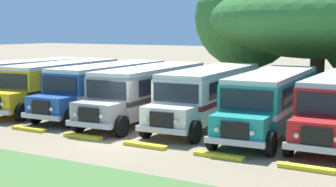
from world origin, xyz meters
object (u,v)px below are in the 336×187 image
parked_bus_slot_3 (150,90)px  broad_shade_tree (327,18)px  parked_bus_slot_0 (26,79)px  parked_bus_slot_2 (108,85)px  parked_bus_slot_4 (210,92)px  parked_bus_slot_5 (272,98)px  parked_bus_slot_1 (61,82)px

parked_bus_slot_3 → broad_shade_tree: bearing=152.7°
parked_bus_slot_0 → parked_bus_slot_3: 10.01m
parked_bus_slot_3 → broad_shade_tree: (6.27, 14.37, 4.13)m
parked_bus_slot_2 → parked_bus_slot_3: bearing=79.8°
parked_bus_slot_4 → parked_bus_slot_0: bearing=-93.9°
parked_bus_slot_0 → parked_bus_slot_2: (6.78, -0.07, 0.00)m
parked_bus_slot_4 → parked_bus_slot_5: 3.59m
parked_bus_slot_0 → parked_bus_slot_4: size_ratio=0.99×
parked_bus_slot_2 → parked_bus_slot_1: bearing=-91.1°
parked_bus_slot_4 → broad_shade_tree: 14.66m
parked_bus_slot_2 → parked_bus_slot_5: (10.16, -0.34, 0.00)m
parked_bus_slot_0 → parked_bus_slot_4: (13.39, 0.09, 0.00)m
parked_bus_slot_2 → parked_bus_slot_4: size_ratio=1.00×
parked_bus_slot_3 → parked_bus_slot_4: size_ratio=1.00×
broad_shade_tree → parked_bus_slot_1: bearing=-133.0°
parked_bus_slot_1 → parked_bus_slot_3: (6.81, -0.35, 0.00)m
parked_bus_slot_2 → parked_bus_slot_3: (3.22, -0.44, 0.00)m
parked_bus_slot_3 → parked_bus_slot_4: bearing=96.4°
parked_bus_slot_3 → parked_bus_slot_4: (3.39, 0.60, 0.00)m
parked_bus_slot_4 → parked_bus_slot_5: bearing=77.6°
parked_bus_slot_2 → parked_bus_slot_5: 10.16m
parked_bus_slot_0 → broad_shade_tree: (16.27, 13.86, 4.13)m
parked_bus_slot_2 → broad_shade_tree: broad_shade_tree is taller
parked_bus_slot_1 → parked_bus_slot_3: same height
parked_bus_slot_2 → broad_shade_tree: bearing=143.3°
parked_bus_slot_2 → broad_shade_tree: (9.49, 13.93, 4.13)m
parked_bus_slot_1 → broad_shade_tree: size_ratio=0.62×
parked_bus_slot_0 → broad_shade_tree: size_ratio=0.62×
parked_bus_slot_0 → broad_shade_tree: 21.77m
parked_bus_slot_0 → parked_bus_slot_1: 3.19m
parked_bus_slot_5 → parked_bus_slot_3: bearing=-93.3°
parked_bus_slot_1 → broad_shade_tree: (13.08, 14.02, 4.13)m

